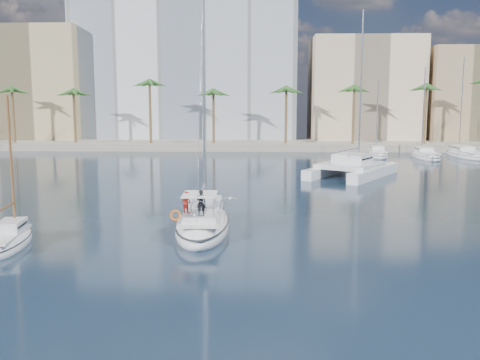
{
  "coord_description": "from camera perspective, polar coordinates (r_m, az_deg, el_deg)",
  "views": [
    {
      "loc": [
        2.16,
        -33.67,
        8.21
      ],
      "look_at": [
        0.91,
        1.5,
        3.03
      ],
      "focal_mm": 40.0,
      "sensor_mm": 36.0,
      "label": 1
    }
  ],
  "objects": [
    {
      "name": "building_modern",
      "position": [
        107.76,
        -5.62,
        11.4
      ],
      "size": [
        42.0,
        16.0,
        28.0
      ],
      "primitive_type": "cube",
      "color": "silver",
      "rests_on": "ground"
    },
    {
      "name": "palm_centre",
      "position": [
        90.72,
        0.69,
        9.67
      ],
      "size": [
        3.6,
        3.6,
        12.3
      ],
      "color": "brown",
      "rests_on": "ground"
    },
    {
      "name": "moored_yacht_c",
      "position": [
        86.75,
        22.88,
        2.28
      ],
      "size": [
        3.98,
        12.33,
        15.54
      ],
      "primitive_type": null,
      "rotation": [
        0.0,
        0.0,
        0.03
      ],
      "color": "white",
      "rests_on": "ground"
    },
    {
      "name": "quay",
      "position": [
        95.0,
        0.74,
        3.77
      ],
      "size": [
        120.0,
        14.0,
        1.2
      ],
      "primitive_type": "cube",
      "color": "gray",
      "rests_on": "ground"
    },
    {
      "name": "building_beige",
      "position": [
        105.56,
        13.04,
        9.12
      ],
      "size": [
        20.0,
        14.0,
        20.0
      ],
      "primitive_type": "cube",
      "color": "beige",
      "rests_on": "ground"
    },
    {
      "name": "building_tan_left",
      "position": [
        111.8,
        -21.51,
        9.22
      ],
      "size": [
        22.0,
        14.0,
        22.0
      ],
      "primitive_type": "cube",
      "color": "tan",
      "rests_on": "ground"
    },
    {
      "name": "palm_right",
      "position": [
        96.12,
        21.67,
        9.02
      ],
      "size": [
        3.6,
        3.6,
        12.3
      ],
      "color": "brown",
      "rests_on": "ground"
    },
    {
      "name": "building_tan_right",
      "position": [
        109.2,
        23.69,
        8.08
      ],
      "size": [
        18.0,
        12.0,
        18.0
      ],
      "primitive_type": "cube",
      "color": "tan",
      "rests_on": "ground"
    },
    {
      "name": "main_sloop",
      "position": [
        34.51,
        -3.99,
        -4.55
      ],
      "size": [
        3.76,
        10.79,
        15.86
      ],
      "rotation": [
        0.0,
        0.0,
        0.03
      ],
      "color": "white",
      "rests_on": "ground"
    },
    {
      "name": "palm_left",
      "position": [
        97.64,
        -19.95,
        9.09
      ],
      "size": [
        3.6,
        3.6,
        12.3
      ],
      "color": "brown",
      "rests_on": "ground"
    },
    {
      "name": "small_sloop",
      "position": [
        33.27,
        -23.46,
        -5.97
      ],
      "size": [
        2.76,
        6.52,
        9.09
      ],
      "rotation": [
        0.0,
        0.0,
        0.12
      ],
      "color": "white",
      "rests_on": "ground"
    },
    {
      "name": "moored_yacht_b",
      "position": [
        82.75,
        19.15,
        2.21
      ],
      "size": [
        3.32,
        10.83,
        13.72
      ],
      "primitive_type": null,
      "rotation": [
        0.0,
        0.0,
        -0.02
      ],
      "color": "white",
      "rests_on": "ground"
    },
    {
      "name": "seagull",
      "position": [
        39.67,
        -1.07,
        -1.96
      ],
      "size": [
        1.08,
        0.46,
        0.2
      ],
      "color": "silver",
      "rests_on": "ground"
    },
    {
      "name": "ground",
      "position": [
        34.72,
        -1.59,
        -5.31
      ],
      "size": [
        160.0,
        160.0,
        0.0
      ],
      "primitive_type": "plane",
      "color": "black",
      "rests_on": "ground"
    },
    {
      "name": "moored_yacht_a",
      "position": [
        83.02,
        14.46,
        2.42
      ],
      "size": [
        3.37,
        9.52,
        11.9
      ],
      "primitive_type": null,
      "rotation": [
        0.0,
        0.0,
        -0.07
      ],
      "color": "white",
      "rests_on": "ground"
    },
    {
      "name": "catamaran",
      "position": [
        60.38,
        11.82,
        1.48
      ],
      "size": [
        11.87,
        13.91,
        18.15
      ],
      "rotation": [
        0.0,
        0.0,
        -0.55
      ],
      "color": "white",
      "rests_on": "ground"
    }
  ]
}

